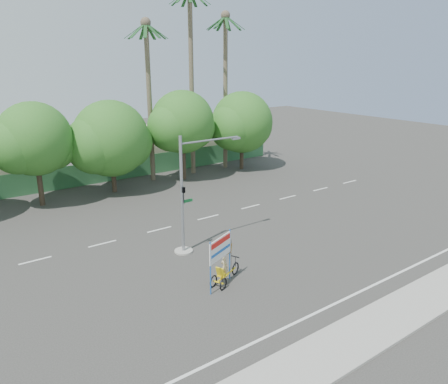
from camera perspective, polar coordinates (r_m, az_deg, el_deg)
ground at (r=24.90m, az=4.56°, el=-9.49°), size 120.00×120.00×0.00m
sidewalk_near at (r=20.58m, az=18.85°, el=-16.48°), size 50.00×2.40×0.12m
fence at (r=42.20m, az=-14.74°, el=2.70°), size 38.00×0.08×2.00m
building_right at (r=49.28m, az=-8.12°, el=6.09°), size 14.00×8.00×3.60m
tree_left at (r=36.09m, az=-23.57°, el=6.04°), size 6.66×5.60×8.07m
tree_center at (r=37.91m, az=-14.63°, el=6.48°), size 7.62×6.40×7.85m
tree_right at (r=40.83m, az=-5.49°, el=8.79°), size 6.90×5.80×8.36m
tree_far_right at (r=44.85m, az=2.32°, el=8.84°), size 7.38×6.20×7.94m
palm_tall at (r=42.75m, az=-4.32°, el=16.23°), size 3.73×3.79×17.45m
palm_mid at (r=45.03m, az=0.19°, el=14.97°), size 3.73×3.79×15.45m
palm_short at (r=40.61m, az=-9.81°, el=13.72°), size 3.73×3.79×14.45m
traffic_signal at (r=25.55m, az=-4.88°, el=-1.68°), size 4.72×1.10×7.00m
trike_billboard at (r=22.42m, az=-0.10°, el=-9.35°), size 2.67×1.34×2.83m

